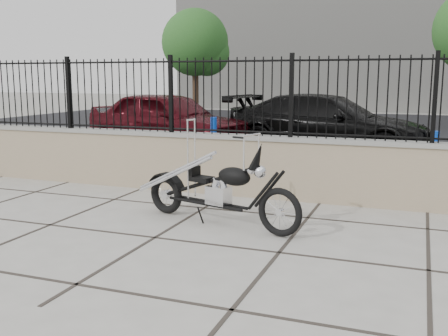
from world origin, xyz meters
name	(u,v)px	position (x,y,z in m)	size (l,w,h in m)	color
ground_plane	(155,238)	(0.00, 0.00, 0.00)	(90.00, 90.00, 0.00)	#99968E
parking_lot	(331,133)	(0.00, 12.50, 0.00)	(30.00, 30.00, 0.00)	black
retaining_wall	(228,164)	(0.00, 2.50, 0.48)	(14.00, 0.36, 0.96)	gray
iron_fence	(228,96)	(0.00, 2.50, 1.56)	(14.00, 0.08, 1.20)	black
background_building	(373,39)	(0.00, 26.50, 4.00)	(22.00, 6.00, 8.00)	beige
chopper_motorcycle	(216,172)	(0.45, 0.82, 0.68)	(2.25, 0.40, 1.35)	black
car_red	(168,121)	(-3.19, 6.73, 0.76)	(1.79, 4.45, 1.52)	#3F090F
car_black	(328,124)	(0.72, 7.50, 0.72)	(2.02, 4.97, 1.44)	black
bollard_a	(214,143)	(-1.07, 4.54, 0.53)	(0.13, 0.13, 1.06)	#0C1AB6
bollard_b	(434,158)	(3.10, 4.39, 0.47)	(0.11, 0.11, 0.95)	#0D1CD0
tree_left	(195,39)	(-6.73, 16.51, 3.48)	(2.95, 2.95, 4.97)	#382619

